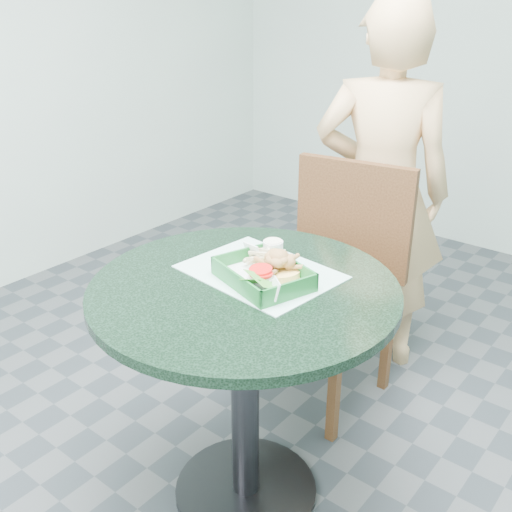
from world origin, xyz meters
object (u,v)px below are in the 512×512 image
Objects in this scene: crab_sandwich at (275,268)px; sauce_ramekin at (258,251)px; food_basket at (263,284)px; diner_person at (381,190)px; dining_chair at (335,267)px; cafe_table at (245,343)px.

sauce_ramekin is (-0.11, 0.06, 0.00)m from crab_sandwich.
crab_sandwich reaches higher than food_basket.
diner_person reaches higher than sauce_ramekin.
diner_person reaches higher than dining_chair.
dining_chair is 3.60× the size of food_basket.
crab_sandwich is at bearing -84.28° from dining_chair.
food_basket is at bearing 74.26° from diner_person.
cafe_table is 0.70m from dining_chair.
sauce_ramekin is at bearing 134.76° from food_basket.
diner_person is (-0.10, 0.99, 0.19)m from cafe_table.
diner_person reaches higher than food_basket.
food_basket is at bearing -85.78° from dining_chair.
food_basket is (0.14, -0.95, -0.00)m from diner_person.
food_basket is 0.15m from sauce_ramekin.
crab_sandwich is (0.01, 0.05, 0.03)m from food_basket.
cafe_table is 0.57× the size of diner_person.
cafe_table is at bearing -112.85° from crab_sandwich.
dining_chair is at bearing 94.74° from sauce_ramekin.
diner_person is 12.06× the size of crab_sandwich.
crab_sandwich reaches higher than sauce_ramekin.
dining_chair is 0.67m from crab_sandwich.
food_basket reaches higher than cafe_table.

